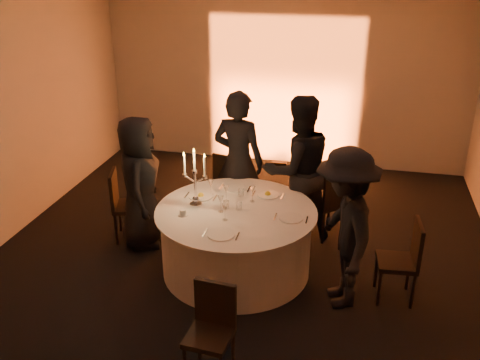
% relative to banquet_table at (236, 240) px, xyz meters
% --- Properties ---
extents(floor, '(7.00, 7.00, 0.00)m').
position_rel_banquet_table_xyz_m(floor, '(0.00, 0.00, -0.38)').
color(floor, black).
rests_on(floor, ground).
extents(wall_back, '(7.00, 0.00, 7.00)m').
position_rel_banquet_table_xyz_m(wall_back, '(0.00, 3.50, 1.12)').
color(wall_back, beige).
rests_on(wall_back, floor).
extents(uplighter_fixture, '(0.25, 0.12, 0.10)m').
position_rel_banquet_table_xyz_m(uplighter_fixture, '(0.00, 3.20, -0.33)').
color(uplighter_fixture, black).
rests_on(uplighter_fixture, floor).
extents(banquet_table, '(1.80, 1.80, 0.77)m').
position_rel_banquet_table_xyz_m(banquet_table, '(0.00, 0.00, 0.00)').
color(banquet_table, black).
rests_on(banquet_table, floor).
extents(chair_left, '(0.50, 0.50, 0.92)m').
position_rel_banquet_table_xyz_m(chair_left, '(-1.55, 0.42, 0.13)').
color(chair_left, black).
rests_on(chair_left, floor).
extents(chair_back_left, '(0.47, 0.47, 0.88)m').
position_rel_banquet_table_xyz_m(chair_back_left, '(-0.43, 1.42, 0.11)').
color(chair_back_left, black).
rests_on(chair_back_left, floor).
extents(chair_back_right, '(0.59, 0.59, 0.95)m').
position_rel_banquet_table_xyz_m(chair_back_right, '(0.99, 1.02, 0.15)').
color(chair_back_right, black).
rests_on(chair_back_right, floor).
extents(chair_right, '(0.43, 0.43, 0.90)m').
position_rel_banquet_table_xyz_m(chair_right, '(1.83, -0.14, 0.12)').
color(chair_right, black).
rests_on(chair_right, floor).
extents(chair_front, '(0.41, 0.41, 0.86)m').
position_rel_banquet_table_xyz_m(chair_front, '(0.16, -1.60, 0.09)').
color(chair_front, black).
rests_on(chair_front, floor).
extents(guest_left, '(0.72, 0.92, 1.66)m').
position_rel_banquet_table_xyz_m(guest_left, '(-1.28, 0.35, 0.44)').
color(guest_left, black).
rests_on(guest_left, floor).
extents(guest_back_left, '(0.75, 0.57, 1.86)m').
position_rel_banquet_table_xyz_m(guest_back_left, '(-0.21, 1.02, 0.55)').
color(guest_back_left, black).
rests_on(guest_back_left, floor).
extents(guest_back_right, '(1.15, 1.08, 1.87)m').
position_rel_banquet_table_xyz_m(guest_back_right, '(0.56, 0.91, 0.55)').
color(guest_back_right, black).
rests_on(guest_back_right, floor).
extents(guest_right, '(0.90, 1.23, 1.71)m').
position_rel_banquet_table_xyz_m(guest_right, '(1.19, -0.32, 0.47)').
color(guest_right, black).
rests_on(guest_right, floor).
extents(plate_left, '(0.35, 0.28, 0.08)m').
position_rel_banquet_table_xyz_m(plate_left, '(-0.48, 0.24, 0.40)').
color(plate_left, white).
rests_on(plate_left, banquet_table).
extents(plate_back_left, '(0.36, 0.28, 0.01)m').
position_rel_banquet_table_xyz_m(plate_back_left, '(-0.14, 0.56, 0.39)').
color(plate_back_left, white).
rests_on(plate_back_left, banquet_table).
extents(plate_back_right, '(0.35, 0.25, 0.08)m').
position_rel_banquet_table_xyz_m(plate_back_right, '(0.28, 0.46, 0.40)').
color(plate_back_right, white).
rests_on(plate_back_right, banquet_table).
extents(plate_right, '(0.36, 0.26, 0.01)m').
position_rel_banquet_table_xyz_m(plate_right, '(0.62, -0.07, 0.39)').
color(plate_right, white).
rests_on(plate_right, banquet_table).
extents(plate_front, '(0.36, 0.28, 0.01)m').
position_rel_banquet_table_xyz_m(plate_front, '(-0.02, -0.57, 0.39)').
color(plate_front, white).
rests_on(plate_front, banquet_table).
extents(coffee_cup, '(0.11, 0.11, 0.07)m').
position_rel_banquet_table_xyz_m(coffee_cup, '(-0.54, -0.24, 0.42)').
color(coffee_cup, white).
rests_on(coffee_cup, banquet_table).
extents(candelabra, '(0.29, 0.14, 0.69)m').
position_rel_banquet_table_xyz_m(candelabra, '(-0.47, 0.02, 0.62)').
color(candelabra, silver).
rests_on(candelabra, banquet_table).
extents(wine_glass_a, '(0.07, 0.07, 0.19)m').
position_rel_banquet_table_xyz_m(wine_glass_a, '(0.13, 0.25, 0.52)').
color(wine_glass_a, silver).
rests_on(wine_glass_a, banquet_table).
extents(wine_glass_b, '(0.07, 0.07, 0.19)m').
position_rel_banquet_table_xyz_m(wine_glass_b, '(-0.16, 0.20, 0.52)').
color(wine_glass_b, silver).
rests_on(wine_glass_b, banquet_table).
extents(wine_glass_c, '(0.07, 0.07, 0.19)m').
position_rel_banquet_table_xyz_m(wine_glass_c, '(-0.15, -0.07, 0.52)').
color(wine_glass_c, silver).
rests_on(wine_glass_c, banquet_table).
extents(wine_glass_d, '(0.07, 0.07, 0.19)m').
position_rel_banquet_table_xyz_m(wine_glass_d, '(-0.06, -0.25, 0.52)').
color(wine_glass_d, silver).
rests_on(wine_glass_d, banquet_table).
extents(wine_glass_e, '(0.07, 0.07, 0.19)m').
position_rel_banquet_table_xyz_m(wine_glass_e, '(-0.38, 0.32, 0.52)').
color(wine_glass_e, silver).
rests_on(wine_glass_e, banquet_table).
extents(tumbler_a, '(0.07, 0.07, 0.09)m').
position_rel_banquet_table_xyz_m(tumbler_a, '(-0.03, 0.37, 0.43)').
color(tumbler_a, silver).
rests_on(tumbler_a, banquet_table).
extents(tumbler_b, '(0.07, 0.07, 0.09)m').
position_rel_banquet_table_xyz_m(tumbler_b, '(-0.12, 0.03, 0.43)').
color(tumbler_b, silver).
rests_on(tumbler_b, banquet_table).
extents(tumbler_c, '(0.07, 0.07, 0.09)m').
position_rel_banquet_table_xyz_m(tumbler_c, '(0.03, 0.03, 0.43)').
color(tumbler_c, silver).
rests_on(tumbler_c, banquet_table).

